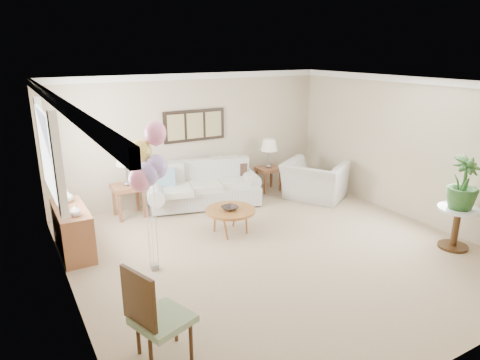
{
  "coord_description": "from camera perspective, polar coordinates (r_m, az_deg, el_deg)",
  "views": [
    {
      "loc": [
        -3.56,
        -5.08,
        3.08
      ],
      "look_at": [
        -0.28,
        0.6,
        1.05
      ],
      "focal_mm": 32.0,
      "sensor_mm": 36.0,
      "label": 1
    }
  ],
  "objects": [
    {
      "name": "potted_plant",
      "position": [
        7.38,
        27.64,
        -0.34
      ],
      "size": [
        0.54,
        0.54,
        0.84
      ],
      "primitive_type": "imported",
      "rotation": [
        0.0,
        0.0,
        -0.17
      ],
      "color": "#1F4B1A",
      "rests_on": "side_table"
    },
    {
      "name": "lamp_left",
      "position": [
        8.14,
        -15.02,
        2.65
      ],
      "size": [
        0.37,
        0.37,
        0.65
      ],
      "color": "gray",
      "rests_on": "end_table_left"
    },
    {
      "name": "room_shell",
      "position": [
        6.38,
        3.63,
        4.01
      ],
      "size": [
        6.04,
        6.04,
        2.6
      ],
      "color": "beige",
      "rests_on": "ground"
    },
    {
      "name": "ground_plane",
      "position": [
        6.92,
        4.57,
        -9.27
      ],
      "size": [
        6.0,
        6.0,
        0.0
      ],
      "primitive_type": "plane",
      "color": "tan"
    },
    {
      "name": "lamp_right",
      "position": [
        9.42,
        3.9,
        4.57
      ],
      "size": [
        0.36,
        0.36,
        0.64
      ],
      "color": "gray",
      "rests_on": "end_table_right"
    },
    {
      "name": "decor_bowl",
      "position": [
        7.29,
        -1.37,
        -3.77
      ],
      "size": [
        0.32,
        0.32,
        0.07
      ],
      "primitive_type": "imported",
      "rotation": [
        0.0,
        0.0,
        0.17
      ],
      "color": "black",
      "rests_on": "coffee_table"
    },
    {
      "name": "balloon_cluster",
      "position": [
        5.87,
        -12.16,
        2.4
      ],
      "size": [
        0.6,
        0.51,
        2.15
      ],
      "color": "gray",
      "rests_on": "ground"
    },
    {
      "name": "armchair",
      "position": [
        9.18,
        9.89,
        -0.07
      ],
      "size": [
        1.54,
        1.59,
        0.79
      ],
      "primitive_type": "imported",
      "rotation": [
        0.0,
        0.0,
        2.1
      ],
      "color": "beige",
      "rests_on": "ground"
    },
    {
      "name": "credenza",
      "position": [
        7.16,
        -21.39,
        -6.29
      ],
      "size": [
        0.46,
        1.2,
        0.74
      ],
      "color": "#915F40",
      "rests_on": "ground"
    },
    {
      "name": "end_table_right",
      "position": [
        9.56,
        3.83,
        1.19
      ],
      "size": [
        0.49,
        0.45,
        0.54
      ],
      "color": "#915F40",
      "rests_on": "ground"
    },
    {
      "name": "vase_white",
      "position": [
        6.65,
        -21.12,
        -3.8
      ],
      "size": [
        0.19,
        0.19,
        0.17
      ],
      "primitive_type": "imported",
      "rotation": [
        0.0,
        0.0,
        0.17
      ],
      "color": "silver",
      "rests_on": "credenza"
    },
    {
      "name": "side_table",
      "position": [
        7.59,
        26.99,
        -4.5
      ],
      "size": [
        0.63,
        0.63,
        0.69
      ],
      "color": "silver",
      "rests_on": "ground"
    },
    {
      "name": "coffee_table",
      "position": [
        7.35,
        -1.3,
        -4.17
      ],
      "size": [
        0.86,
        0.86,
        0.43
      ],
      "color": "brown",
      "rests_on": "ground"
    },
    {
      "name": "wall_art_triptych",
      "position": [
        8.93,
        -6.06,
        7.24
      ],
      "size": [
        1.35,
        0.06,
        0.65
      ],
      "color": "black",
      "rests_on": "ground"
    },
    {
      "name": "sofa",
      "position": [
        8.74,
        -4.92,
        -1.06
      ],
      "size": [
        2.62,
        1.42,
        0.89
      ],
      "color": "beige",
      "rests_on": "ground"
    },
    {
      "name": "vase_sage",
      "position": [
        7.3,
        -22.04,
        -2.0
      ],
      "size": [
        0.19,
        0.19,
        0.19
      ],
      "primitive_type": "imported",
      "rotation": [
        0.0,
        0.0,
        -0.0
      ],
      "color": "beige",
      "rests_on": "credenza"
    },
    {
      "name": "end_table_left",
      "position": [
        8.3,
        -14.7,
        -1.32
      ],
      "size": [
        0.57,
        0.52,
        0.62
      ],
      "color": "#915F40",
      "rests_on": "ground"
    },
    {
      "name": "accent_chair",
      "position": [
        4.51,
        -11.28,
        -17.19
      ],
      "size": [
        0.66,
        0.66,
        1.06
      ],
      "color": "gray",
      "rests_on": "ground"
    }
  ]
}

